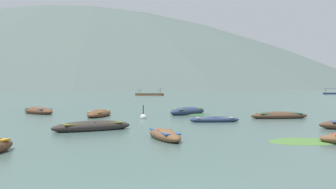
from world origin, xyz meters
TOP-DOWN VIEW (x-y plane):
  - ground_plane at (0.00, 1500.00)m, footprint 6000.00×6000.00m
  - mountain_1 at (-986.44, 1804.01)m, footprint 1515.37×1515.37m
  - mountain_2 at (-403.20, 1673.80)m, footprint 2355.46×2355.46m
  - mountain_3 at (29.89, 1481.99)m, footprint 1306.67×1306.67m
  - rowboat_0 at (-0.62, 9.49)m, footprint 1.95×3.14m
  - rowboat_4 at (-4.34, 12.23)m, footprint 3.91×3.07m
  - rowboat_5 at (1.98, 17.14)m, footprint 3.21×1.40m
  - rowboat_7 at (0.33, 23.54)m, footprint 3.46×3.76m
  - rowboat_9 at (-6.25, 21.17)m, footprint 1.50×4.19m
  - rowboat_11 at (-12.09, 23.90)m, footprint 4.09×3.83m
  - rowboat_12 at (6.68, 20.12)m, footprint 4.31×2.11m
  - ferry_0 at (59.43, 141.11)m, footprint 8.88×5.68m
  - ferry_1 at (-12.22, 111.10)m, footprint 9.34×4.69m
  - mooring_buoy at (-2.71, 19.18)m, footprint 0.44×0.44m
  - weed_patch_2 at (0.54, 23.36)m, footprint 3.41×1.67m
  - weed_patch_3 at (4.81, 9.04)m, footprint 3.19×2.48m

SIDE VIEW (x-z plane):
  - ground_plane at x=0.00m, z-range 0.00..0.00m
  - weed_patch_2 at x=0.54m, z-range -0.07..0.07m
  - weed_patch_3 at x=4.81m, z-range -0.07..0.07m
  - mooring_buoy at x=-2.71m, z-range -0.43..0.64m
  - rowboat_5 at x=1.98m, z-range -0.08..0.34m
  - rowboat_0 at x=-0.62m, z-range -0.09..0.41m
  - rowboat_12 at x=6.68m, z-range -0.11..0.47m
  - rowboat_4 at x=-4.34m, z-range -0.11..0.49m
  - rowboat_9 at x=-6.25m, z-range -0.12..0.51m
  - rowboat_11 at x=-12.09m, z-range -0.13..0.56m
  - rowboat_7 at x=0.33m, z-range -0.14..0.60m
  - ferry_1 at x=-12.22m, z-range -0.82..1.71m
  - ferry_0 at x=59.43m, z-range -0.82..1.71m
  - mountain_1 at x=-986.44m, z-range 0.00..438.19m
  - mountain_3 at x=29.89m, z-range 0.00..476.89m
  - mountain_2 at x=-403.20m, z-range 0.00..590.28m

